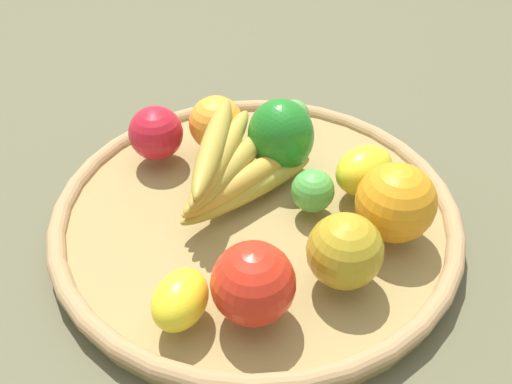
# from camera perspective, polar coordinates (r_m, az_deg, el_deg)

# --- Properties ---
(ground_plane) EXTENTS (2.40, 2.40, 0.00)m
(ground_plane) POSITION_cam_1_polar(r_m,az_deg,el_deg) (0.70, 0.00, -3.39)
(ground_plane) COLOR brown
(ground_plane) RESTS_ON ground
(basket) EXTENTS (0.46, 0.46, 0.03)m
(basket) POSITION_cam_1_polar(r_m,az_deg,el_deg) (0.69, 0.00, -2.33)
(basket) COLOR #967E4B
(basket) RESTS_ON ground_plane
(lemon_0) EXTENTS (0.08, 0.06, 0.05)m
(lemon_0) POSITION_cam_1_polar(r_m,az_deg,el_deg) (0.69, 10.23, 2.08)
(lemon_0) COLOR yellow
(lemon_0) RESTS_ON basket
(apple_0) EXTENTS (0.10, 0.10, 0.08)m
(apple_0) POSITION_cam_1_polar(r_m,az_deg,el_deg) (0.54, -0.27, -8.68)
(apple_0) COLOR red
(apple_0) RESTS_ON basket
(banana_bunch) EXTENTS (0.19, 0.16, 0.08)m
(banana_bunch) POSITION_cam_1_polar(r_m,az_deg,el_deg) (0.67, -2.39, 2.35)
(banana_bunch) COLOR #A89638
(banana_bunch) RESTS_ON basket
(apple_1) EXTENTS (0.10, 0.10, 0.07)m
(apple_1) POSITION_cam_1_polar(r_m,az_deg,el_deg) (0.58, 8.43, -5.57)
(apple_1) COLOR #AC8E1F
(apple_1) RESTS_ON basket
(lime_1) EXTENTS (0.04, 0.04, 0.04)m
(lime_1) POSITION_cam_1_polar(r_m,az_deg,el_deg) (0.78, 3.61, 7.25)
(lime_1) COLOR #569B42
(lime_1) RESTS_ON basket
(apple_2) EXTENTS (0.09, 0.09, 0.07)m
(apple_2) POSITION_cam_1_polar(r_m,az_deg,el_deg) (0.74, -9.49, 5.54)
(apple_2) COLOR red
(apple_2) RESTS_ON basket
(lemon_1) EXTENTS (0.08, 0.08, 0.05)m
(lemon_1) POSITION_cam_1_polar(r_m,az_deg,el_deg) (0.55, -7.21, -10.10)
(lemon_1) COLOR yellow
(lemon_1) RESTS_ON basket
(orange_0) EXTENTS (0.09, 0.09, 0.08)m
(orange_0) POSITION_cam_1_polar(r_m,az_deg,el_deg) (0.63, 13.12, -0.98)
(orange_0) COLOR orange
(orange_0) RESTS_ON basket
(bell_pepper) EXTENTS (0.10, 0.11, 0.09)m
(bell_pepper) POSITION_cam_1_polar(r_m,az_deg,el_deg) (0.70, 2.37, 5.37)
(bell_pepper) COLOR #1F7722
(bell_pepper) RESTS_ON basket
(orange_1) EXTENTS (0.10, 0.10, 0.07)m
(orange_1) POSITION_cam_1_polar(r_m,az_deg,el_deg) (0.75, -3.80, 6.53)
(orange_1) COLOR orange
(orange_1) RESTS_ON basket
(lime_0) EXTENTS (0.07, 0.07, 0.05)m
(lime_0) POSITION_cam_1_polar(r_m,az_deg,el_deg) (0.66, 5.41, 0.14)
(lime_0) COLOR green
(lime_0) RESTS_ON basket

